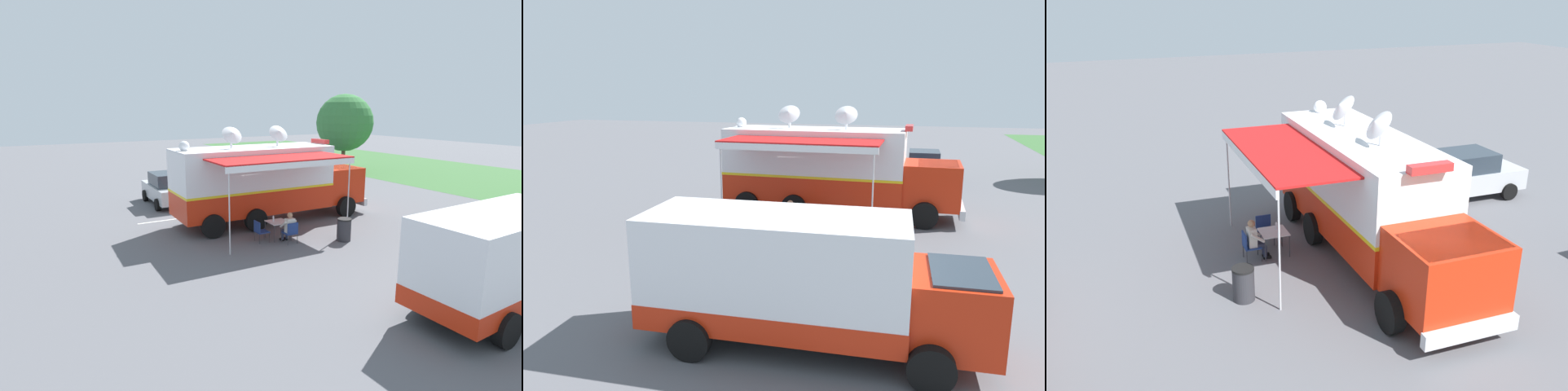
# 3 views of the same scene
# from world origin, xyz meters

# --- Properties ---
(ground_plane) EXTENTS (100.00, 100.00, 0.00)m
(ground_plane) POSITION_xyz_m (0.00, 0.00, 0.00)
(ground_plane) COLOR #5B5B60
(lot_stripe) EXTENTS (0.21, 4.80, 0.01)m
(lot_stripe) POSITION_xyz_m (-2.37, -2.35, 0.00)
(lot_stripe) COLOR silver
(lot_stripe) RESTS_ON ground
(command_truck) EXTENTS (4.96, 9.53, 4.53)m
(command_truck) POSITION_xyz_m (0.05, 0.75, 1.95)
(command_truck) COLOR red
(command_truck) RESTS_ON ground
(folding_table) EXTENTS (0.81, 0.81, 0.73)m
(folding_table) POSITION_xyz_m (2.60, -0.31, 0.67)
(folding_table) COLOR silver
(folding_table) RESTS_ON ground
(water_bottle) EXTENTS (0.07, 0.07, 0.22)m
(water_bottle) POSITION_xyz_m (2.47, -0.43, 0.83)
(water_bottle) COLOR silver
(water_bottle) RESTS_ON folding_table
(folding_chair_at_table) EXTENTS (0.49, 0.49, 0.87)m
(folding_chair_at_table) POSITION_xyz_m (3.40, -0.19, 0.51)
(folding_chair_at_table) COLOR navy
(folding_chair_at_table) RESTS_ON ground
(folding_chair_beside_table) EXTENTS (0.49, 0.49, 0.87)m
(folding_chair_beside_table) POSITION_xyz_m (2.62, -1.16, 0.51)
(folding_chair_beside_table) COLOR navy
(folding_chair_beside_table) RESTS_ON ground
(seated_responder) EXTENTS (0.67, 0.56, 1.25)m
(seated_responder) POSITION_xyz_m (3.21, -0.19, 0.65)
(seated_responder) COLOR silver
(seated_responder) RESTS_ON ground
(trash_bin) EXTENTS (0.57, 0.57, 0.91)m
(trash_bin) POSITION_xyz_m (4.11, 1.87, 0.46)
(trash_bin) COLOR #2D2D33
(trash_bin) RESTS_ON ground
(support_truck) EXTENTS (2.54, 6.88, 2.70)m
(support_truck) POSITION_xyz_m (10.56, 1.91, 1.39)
(support_truck) COLOR white
(support_truck) RESTS_ON ground
(car_behind_truck) EXTENTS (4.21, 2.04, 1.76)m
(car_behind_truck) POSITION_xyz_m (-7.94, 4.48, 0.88)
(car_behind_truck) COLOR navy
(car_behind_truck) RESTS_ON ground
(car_far_corner) EXTENTS (4.22, 2.06, 1.76)m
(car_far_corner) POSITION_xyz_m (-5.64, -2.31, 0.88)
(car_far_corner) COLOR #B2B5BA
(car_far_corner) RESTS_ON ground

